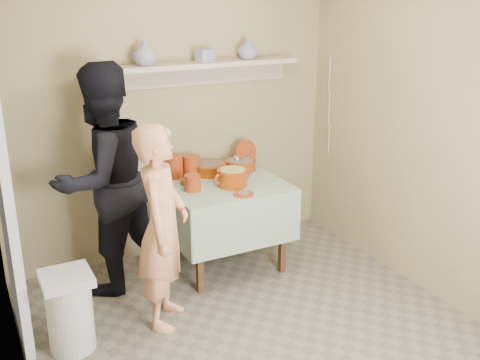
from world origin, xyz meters
TOP-DOWN VIEW (x-y plane):
  - ground at (0.00, 0.00)m, footprint 3.50×3.50m
  - tile_panel at (-1.46, 0.95)m, footprint 0.06×0.70m
  - plate_stack_a at (-0.07, 1.55)m, footprint 0.15×0.15m
  - plate_stack_b at (0.09, 1.55)m, footprint 0.15×0.15m
  - bowl_stack at (-0.06, 1.18)m, footprint 0.13×0.13m
  - empty_bowl at (-0.01, 1.35)m, footprint 0.15×0.15m
  - propped_lid at (0.64, 1.59)m, footprint 0.25×0.13m
  - vase_right at (0.67, 1.61)m, footprint 0.20×0.20m
  - vase_left at (-0.26, 1.61)m, footprint 0.25×0.25m
  - ceramic_box at (0.27, 1.62)m, footprint 0.16×0.14m
  - person_cook at (-0.50, 0.65)m, footprint 0.58×0.64m
  - person_helper at (-0.73, 1.34)m, footprint 1.08×0.98m
  - room_shell at (0.00, 0.00)m, footprint 3.04×3.54m
  - serving_table at (0.25, 1.28)m, footprint 0.97×0.97m
  - cazuela_meat_a at (0.24, 1.51)m, footprint 0.30×0.30m
  - cazuela_meat_b at (0.53, 1.48)m, footprint 0.28×0.28m
  - ladle at (0.50, 1.48)m, footprint 0.08×0.26m
  - cazuela_rice at (0.28, 1.14)m, footprint 0.33×0.25m
  - front_plate at (0.26, 0.90)m, footprint 0.16×0.16m
  - wall_shelf at (0.20, 1.65)m, footprint 1.80×0.25m
  - trash_bin at (-1.19, 0.61)m, footprint 0.32×0.32m
  - electrical_cord at (1.47, 1.48)m, footprint 0.01×0.05m

SIDE VIEW (x-z plane):
  - ground at x=0.00m, z-range 0.00..0.00m
  - trash_bin at x=-1.19m, z-range 0.00..0.56m
  - serving_table at x=0.25m, z-range 0.26..1.02m
  - person_cook at x=-0.50m, z-range 0.00..1.47m
  - front_plate at x=0.26m, z-range 0.76..0.78m
  - empty_bowl at x=-0.01m, z-range 0.76..0.81m
  - cazuela_meat_a at x=0.24m, z-range 0.77..0.87m
  - cazuela_meat_b at x=0.53m, z-range 0.77..0.87m
  - bowl_stack at x=-0.06m, z-range 0.76..0.89m
  - cazuela_rice at x=0.28m, z-range 0.77..0.92m
  - plate_stack_b at x=0.09m, z-range 0.76..0.94m
  - plate_stack_a at x=-0.07m, z-range 0.76..0.96m
  - ladle at x=0.50m, z-range 0.78..0.97m
  - propped_lid at x=0.64m, z-range 0.76..1.00m
  - person_helper at x=-0.73m, z-range 0.00..1.81m
  - tile_panel at x=-1.46m, z-range 0.00..2.00m
  - electrical_cord at x=1.47m, z-range 0.80..1.70m
  - room_shell at x=0.00m, z-range 0.30..2.92m
  - wall_shelf at x=0.20m, z-range 1.57..1.78m
  - ceramic_box at x=0.27m, z-range 1.72..1.82m
  - vase_right at x=0.67m, z-range 1.72..1.90m
  - vase_left at x=-0.26m, z-range 1.72..1.92m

